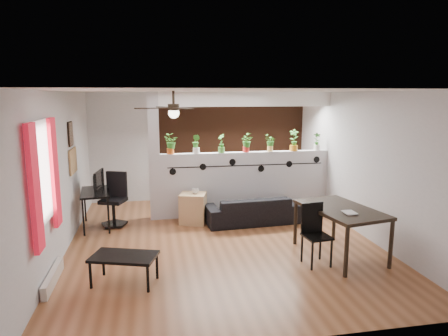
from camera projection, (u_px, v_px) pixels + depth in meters
room_shell at (221, 168)px, 6.82m from camera, size 6.30×7.10×2.90m
partition_wall at (246, 183)px, 8.52m from camera, size 3.60×0.18×1.35m
ceiling_header at (247, 99)px, 8.20m from camera, size 3.60×0.18×0.30m
pier_column at (154, 157)px, 8.07m from camera, size 0.22×0.20×2.60m
brick_panel at (232, 146)px, 9.83m from camera, size 3.90×0.05×2.60m
vine_decal at (247, 165)px, 8.36m from camera, size 3.31×0.01×0.30m
window_assembly at (43, 176)px, 5.16m from camera, size 0.09×1.30×1.55m
baseboard_heater at (53, 278)px, 5.42m from camera, size 0.08×1.00×0.18m
corkboard at (73, 161)px, 7.27m from camera, size 0.03×0.60×0.45m
framed_art at (70, 134)px, 7.13m from camera, size 0.03×0.34×0.44m
ceiling_fan at (174, 109)px, 6.20m from camera, size 1.19×1.19×0.43m
potted_plant_0 at (170, 143)px, 8.08m from camera, size 0.26×0.23×0.41m
potted_plant_1 at (196, 143)px, 8.18m from camera, size 0.25×0.25×0.39m
potted_plant_2 at (221, 143)px, 8.27m from camera, size 0.22×0.24×0.39m
potted_plant_3 at (246, 142)px, 8.36m from camera, size 0.21×0.24×0.39m
potted_plant_4 at (270, 142)px, 8.46m from camera, size 0.22×0.21×0.36m
potted_plant_5 at (294, 139)px, 8.55m from camera, size 0.30×0.27×0.47m
potted_plant_6 at (317, 141)px, 8.65m from camera, size 0.24×0.23×0.39m
sofa at (252, 210)px, 8.01m from camera, size 1.81×0.81×0.52m
cube_shelf at (193, 208)px, 7.97m from camera, size 0.60×0.56×0.61m
cup at (195, 191)px, 7.91m from camera, size 0.14×0.14×0.10m
computer_desk at (95, 195)px, 7.66m from camera, size 0.63×1.05×0.72m
monitor at (96, 184)px, 7.77m from camera, size 0.36×0.11×0.20m
office_chair at (115, 203)px, 7.81m from camera, size 0.56×0.56×1.03m
dining_table at (341, 213)px, 6.29m from camera, size 1.13×1.58×0.79m
book at (344, 213)px, 5.96m from camera, size 0.18×0.24×0.02m
folding_chair at (314, 228)px, 6.04m from camera, size 0.42×0.42×0.93m
coffee_table at (124, 258)px, 5.39m from camera, size 0.97×0.73×0.40m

